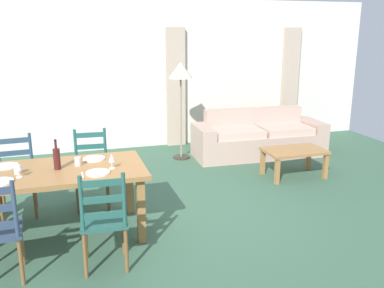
# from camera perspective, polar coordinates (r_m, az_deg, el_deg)

# --- Properties ---
(ground_plane) EXTENTS (9.60, 9.60, 0.02)m
(ground_plane) POSITION_cam_1_polar(r_m,az_deg,el_deg) (5.06, -1.72, -9.90)
(ground_plane) COLOR #385B45
(wall_far) EXTENTS (9.60, 0.16, 2.70)m
(wall_far) POSITION_cam_1_polar(r_m,az_deg,el_deg) (7.86, -8.29, 9.25)
(wall_far) COLOR silver
(wall_far) RESTS_ON ground_plane
(curtain_panel_left) EXTENTS (0.35, 0.08, 2.20)m
(curtain_panel_left) POSITION_cam_1_polar(r_m,az_deg,el_deg) (7.92, -2.21, 7.61)
(curtain_panel_left) COLOR tan
(curtain_panel_left) RESTS_ON ground_plane
(curtain_panel_right) EXTENTS (0.35, 0.08, 2.20)m
(curtain_panel_right) POSITION_cam_1_polar(r_m,az_deg,el_deg) (8.84, 13.15, 8.02)
(curtain_panel_right) COLOR tan
(curtain_panel_right) RESTS_ON ground_plane
(dining_table) EXTENTS (1.90, 0.96, 0.75)m
(dining_table) POSITION_cam_1_polar(r_m,az_deg,el_deg) (4.57, -18.50, -4.41)
(dining_table) COLOR #9C6B3B
(dining_table) RESTS_ON ground_plane
(dining_chair_near_right) EXTENTS (0.45, 0.43, 0.96)m
(dining_chair_near_right) POSITION_cam_1_polar(r_m,az_deg,el_deg) (3.92, -11.87, -10.17)
(dining_chair_near_right) COLOR #23534A
(dining_chair_near_right) RESTS_ON ground_plane
(dining_chair_far_left) EXTENTS (0.44, 0.42, 0.96)m
(dining_chair_far_left) POSITION_cam_1_polar(r_m,az_deg,el_deg) (5.36, -22.72, -4.05)
(dining_chair_far_left) COLOR #2D475F
(dining_chair_far_left) RESTS_ON ground_plane
(dining_chair_far_right) EXTENTS (0.45, 0.43, 0.96)m
(dining_chair_far_right) POSITION_cam_1_polar(r_m,az_deg,el_deg) (5.36, -13.47, -3.27)
(dining_chair_far_right) COLOR #215552
(dining_chair_far_right) RESTS_ON ground_plane
(dinner_plate_near_left) EXTENTS (0.24, 0.24, 0.02)m
(dinner_plate_near_left) POSITION_cam_1_polar(r_m,az_deg,el_deg) (4.35, -24.59, -4.70)
(dinner_plate_near_left) COLOR white
(dinner_plate_near_left) RESTS_ON dining_table
(dinner_plate_near_right) EXTENTS (0.24, 0.24, 0.02)m
(dinner_plate_near_right) POSITION_cam_1_polar(r_m,az_deg,el_deg) (4.31, -12.67, -3.82)
(dinner_plate_near_right) COLOR white
(dinner_plate_near_right) RESTS_ON dining_table
(fork_near_right) EXTENTS (0.02, 0.17, 0.01)m
(fork_near_right) POSITION_cam_1_polar(r_m,az_deg,el_deg) (4.30, -14.65, -4.06)
(fork_near_right) COLOR silver
(fork_near_right) RESTS_ON dining_table
(dinner_plate_far_left) EXTENTS (0.24, 0.24, 0.02)m
(dinner_plate_far_left) POSITION_cam_1_polar(r_m,az_deg,el_deg) (4.82, -23.89, -2.75)
(dinner_plate_far_left) COLOR white
(dinner_plate_far_left) RESTS_ON dining_table
(dinner_plate_far_right) EXTENTS (0.24, 0.24, 0.02)m
(dinner_plate_far_right) POSITION_cam_1_polar(r_m,az_deg,el_deg) (4.78, -13.17, -1.95)
(dinner_plate_far_right) COLOR white
(dinner_plate_far_right) RESTS_ON dining_table
(fork_far_right) EXTENTS (0.03, 0.17, 0.01)m
(fork_far_right) POSITION_cam_1_polar(r_m,az_deg,el_deg) (4.78, -14.96, -2.16)
(fork_far_right) COLOR silver
(fork_far_right) RESTS_ON dining_table
(wine_bottle) EXTENTS (0.07, 0.07, 0.32)m
(wine_bottle) POSITION_cam_1_polar(r_m,az_deg,el_deg) (4.52, -17.90, -1.85)
(wine_bottle) COLOR #471919
(wine_bottle) RESTS_ON dining_table
(wine_glass_near_left) EXTENTS (0.06, 0.06, 0.16)m
(wine_glass_near_left) POSITION_cam_1_polar(r_m,az_deg,el_deg) (4.40, -22.57, -2.86)
(wine_glass_near_left) COLOR white
(wine_glass_near_left) RESTS_ON dining_table
(wine_glass_near_right) EXTENTS (0.06, 0.06, 0.16)m
(wine_glass_near_right) POSITION_cam_1_polar(r_m,az_deg,el_deg) (4.40, -10.87, -1.93)
(wine_glass_near_right) COLOR white
(wine_glass_near_right) RESTS_ON dining_table
(coffee_cup_primary) EXTENTS (0.07, 0.07, 0.09)m
(coffee_cup_primary) POSITION_cam_1_polar(r_m,az_deg,el_deg) (4.60, -15.25, -2.32)
(coffee_cup_primary) COLOR silver
(coffee_cup_primary) RESTS_ON dining_table
(coffee_cup_secondary) EXTENTS (0.07, 0.07, 0.09)m
(coffee_cup_secondary) POSITION_cam_1_polar(r_m,az_deg,el_deg) (4.53, -22.62, -3.24)
(coffee_cup_secondary) COLOR silver
(coffee_cup_secondary) RESTS_ON dining_table
(couch) EXTENTS (2.31, 0.89, 0.80)m
(couch) POSITION_cam_1_polar(r_m,az_deg,el_deg) (7.50, 8.90, 0.73)
(couch) COLOR tan
(couch) RESTS_ON ground_plane
(coffee_table) EXTENTS (0.90, 0.56, 0.42)m
(coffee_table) POSITION_cam_1_polar(r_m,az_deg,el_deg) (6.46, 13.73, -1.28)
(coffee_table) COLOR #9C6B3B
(coffee_table) RESTS_ON ground_plane
(standing_lamp) EXTENTS (0.40, 0.40, 1.64)m
(standing_lamp) POSITION_cam_1_polar(r_m,az_deg,el_deg) (7.00, -1.55, 9.19)
(standing_lamp) COLOR #332D28
(standing_lamp) RESTS_ON ground_plane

